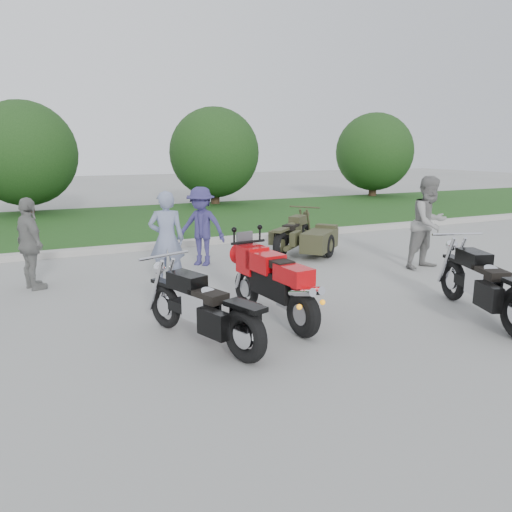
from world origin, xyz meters
name	(u,v)px	position (x,y,z in m)	size (l,w,h in m)	color
ground	(287,324)	(0.00, 0.00, 0.00)	(80.00, 80.00, 0.00)	#A0A09B
curb	(170,244)	(0.00, 6.00, 0.07)	(60.00, 0.30, 0.15)	#B3AFA8
grass_strip	(135,222)	(0.00, 10.15, 0.07)	(60.00, 8.00, 0.14)	#24571E
tree_mid_left	(24,154)	(-3.00, 13.50, 2.19)	(3.60, 3.60, 4.00)	#3F2B1C
tree_mid_right	(214,153)	(4.00, 13.50, 2.19)	(3.60, 3.60, 4.00)	#3F2B1C
tree_far_right	(374,152)	(12.00, 13.50, 2.19)	(3.60, 3.60, 4.00)	#3F2B1C
sportbike_red	(274,282)	(-0.12, 0.16, 0.58)	(0.48, 2.08, 0.99)	black
cruiser_left	(207,312)	(-1.27, -0.25, 0.44)	(0.91, 2.14, 0.85)	black
cruiser_right	(487,288)	(2.65, -1.04, 0.47)	(0.90, 2.30, 0.92)	black
cruiser_sidecar	(308,238)	(2.58, 3.75, 0.39)	(1.89, 1.91, 0.84)	black
person_stripe	(167,239)	(-0.98, 2.60, 0.84)	(0.62, 0.40, 1.69)	#7B86A7
person_grey	(429,223)	(4.16, 1.71, 0.93)	(0.90, 0.70, 1.86)	gray
person_denim	(201,226)	(0.10, 3.90, 0.81)	(1.05, 0.60, 1.62)	navy
person_back	(30,244)	(-3.13, 3.41, 0.80)	(0.93, 0.39, 1.59)	gray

